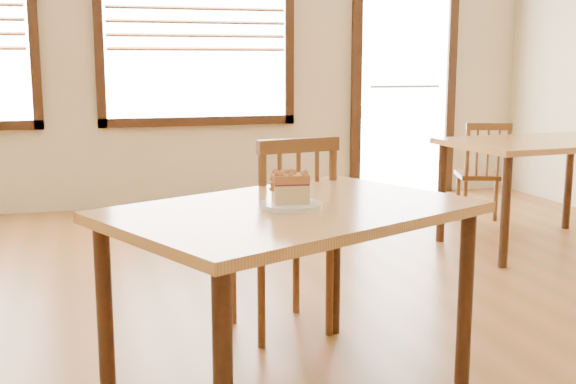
{
  "coord_description": "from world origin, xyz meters",
  "views": [
    {
      "loc": [
        -0.72,
        -2.47,
        1.28
      ],
      "look_at": [
        0.01,
        0.06,
        0.8
      ],
      "focal_mm": 45.0,
      "sensor_mm": 36.0,
      "label": 1
    }
  ],
  "objects_px": {
    "cafe_table_main": "(292,230)",
    "cafe_table_second": "(543,153)",
    "cafe_chair_main": "(284,234)",
    "plate": "(290,205)",
    "cake_slice": "(290,187)",
    "cafe_chair_second": "(483,173)"
  },
  "relations": [
    {
      "from": "cafe_chair_second",
      "to": "cake_slice",
      "type": "distance_m",
      "value": 3.37
    },
    {
      "from": "cafe_chair_main",
      "to": "cafe_table_main",
      "type": "bearing_deg",
      "value": 67.04
    },
    {
      "from": "cafe_chair_second",
      "to": "cake_slice",
      "type": "xyz_separation_m",
      "value": [
        -2.29,
        -2.44,
        0.4
      ]
    },
    {
      "from": "cake_slice",
      "to": "cafe_chair_main",
      "type": "bearing_deg",
      "value": 83.33
    },
    {
      "from": "plate",
      "to": "cake_slice",
      "type": "xyz_separation_m",
      "value": [
        -0.0,
        0.0,
        0.07
      ]
    },
    {
      "from": "cafe_table_main",
      "to": "plate",
      "type": "distance_m",
      "value": 0.1
    },
    {
      "from": "cafe_chair_main",
      "to": "cafe_chair_second",
      "type": "relative_size",
      "value": 1.15
    },
    {
      "from": "cafe_chair_main",
      "to": "cafe_chair_second",
      "type": "height_order",
      "value": "cafe_chair_main"
    },
    {
      "from": "cafe_table_main",
      "to": "cafe_table_second",
      "type": "xyz_separation_m",
      "value": [
        2.33,
        1.76,
        -0.0
      ]
    },
    {
      "from": "cafe_table_main",
      "to": "cafe_table_second",
      "type": "bearing_deg",
      "value": 12.22
    },
    {
      "from": "cafe_table_main",
      "to": "cafe_table_second",
      "type": "relative_size",
      "value": 1.15
    },
    {
      "from": "cafe_table_main",
      "to": "cafe_chair_second",
      "type": "height_order",
      "value": "cafe_chair_second"
    },
    {
      "from": "cake_slice",
      "to": "cafe_table_main",
      "type": "bearing_deg",
      "value": 61.46
    },
    {
      "from": "cafe_table_second",
      "to": "plate",
      "type": "bearing_deg",
      "value": -147.86
    },
    {
      "from": "cafe_chair_second",
      "to": "cake_slice",
      "type": "bearing_deg",
      "value": 66.26
    },
    {
      "from": "cafe_table_main",
      "to": "cafe_chair_second",
      "type": "relative_size",
      "value": 1.87
    },
    {
      "from": "cafe_table_main",
      "to": "plate",
      "type": "xyz_separation_m",
      "value": [
        -0.01,
        -0.02,
        0.1
      ]
    },
    {
      "from": "cafe_chair_main",
      "to": "cafe_chair_second",
      "type": "xyz_separation_m",
      "value": [
        2.12,
        1.76,
        -0.06
      ]
    },
    {
      "from": "cafe_table_main",
      "to": "cafe_chair_second",
      "type": "bearing_deg",
      "value": 21.99
    },
    {
      "from": "cafe_chair_main",
      "to": "cake_slice",
      "type": "height_order",
      "value": "cafe_chair_main"
    },
    {
      "from": "cafe_chair_main",
      "to": "cafe_table_second",
      "type": "bearing_deg",
      "value": -163.12
    },
    {
      "from": "cafe_chair_second",
      "to": "cake_slice",
      "type": "relative_size",
      "value": 5.69
    }
  ]
}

